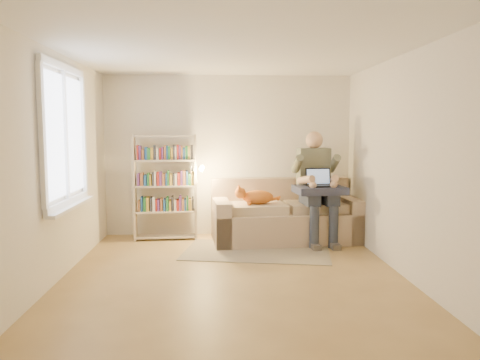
{
  "coord_description": "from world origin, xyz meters",
  "views": [
    {
      "loc": [
        -0.18,
        -5.41,
        1.7
      ],
      "look_at": [
        0.13,
        1.0,
        1.03
      ],
      "focal_mm": 35.0,
      "sensor_mm": 36.0,
      "label": 1
    }
  ],
  "objects": [
    {
      "name": "cat",
      "position": [
        0.34,
        1.56,
        0.72
      ],
      "size": [
        0.71,
        0.29,
        0.26
      ],
      "rotation": [
        0.0,
        0.0,
        0.08
      ],
      "color": "orange",
      "rests_on": "sofa"
    },
    {
      "name": "wall_right",
      "position": [
        2.0,
        0.0,
        1.3
      ],
      "size": [
        0.02,
        4.5,
        2.6
      ],
      "primitive_type": "cube",
      "color": "silver",
      "rests_on": "floor"
    },
    {
      "name": "floor",
      "position": [
        0.0,
        0.0,
        0.0
      ],
      "size": [
        4.5,
        4.5,
        0.0
      ],
      "primitive_type": "plane",
      "color": "olive",
      "rests_on": "ground"
    },
    {
      "name": "rug",
      "position": [
        0.37,
        1.06,
        0.01
      ],
      "size": [
        2.2,
        1.53,
        0.01
      ],
      "primitive_type": "cube",
      "rotation": [
        0.0,
        0.0,
        -0.17
      ],
      "color": "gray",
      "rests_on": "floor"
    },
    {
      "name": "ceiling",
      "position": [
        0.0,
        0.0,
        2.6
      ],
      "size": [
        4.0,
        4.5,
        0.02
      ],
      "primitive_type": "cube",
      "color": "white",
      "rests_on": "wall_back"
    },
    {
      "name": "wall_back",
      "position": [
        0.0,
        2.25,
        1.3
      ],
      "size": [
        4.0,
        0.02,
        2.6
      ],
      "primitive_type": "cube",
      "color": "silver",
      "rests_on": "floor"
    },
    {
      "name": "person",
      "position": [
        1.33,
        1.62,
        0.94
      ],
      "size": [
        0.54,
        0.81,
        1.7
      ],
      "rotation": [
        0.0,
        0.0,
        0.08
      ],
      "color": "slate",
      "rests_on": "sofa"
    },
    {
      "name": "window",
      "position": [
        -1.95,
        0.2,
        1.38
      ],
      "size": [
        0.12,
        1.52,
        1.69
      ],
      "color": "white",
      "rests_on": "wall_left"
    },
    {
      "name": "wall_left",
      "position": [
        -2.0,
        0.0,
        1.3
      ],
      "size": [
        0.02,
        4.5,
        2.6
      ],
      "primitive_type": "cube",
      "color": "silver",
      "rests_on": "floor"
    },
    {
      "name": "laptop",
      "position": [
        1.44,
        1.46,
        0.95
      ],
      "size": [
        0.41,
        0.34,
        0.34
      ],
      "rotation": [
        0.0,
        0.0,
        0.08
      ],
      "color": "black",
      "rests_on": "blanket"
    },
    {
      "name": "blanket",
      "position": [
        1.44,
        1.45,
        0.83
      ],
      "size": [
        0.77,
        0.65,
        0.11
      ],
      "primitive_type": "cube",
      "rotation": [
        0.0,
        0.0,
        0.08
      ],
      "color": "#282D46",
      "rests_on": "person"
    },
    {
      "name": "bookshelf",
      "position": [
        -0.99,
        1.9,
        0.91
      ],
      "size": [
        1.11,
        0.31,
        1.65
      ],
      "rotation": [
        0.0,
        0.0,
        0.06
      ],
      "color": "beige",
      "rests_on": "floor"
    },
    {
      "name": "sofa",
      "position": [
        0.87,
        1.75,
        0.34
      ],
      "size": [
        2.3,
        1.19,
        0.95
      ],
      "rotation": [
        0.0,
        0.0,
        0.08
      ],
      "color": "tan",
      "rests_on": "floor"
    },
    {
      "name": "wall_front",
      "position": [
        0.0,
        -2.25,
        1.3
      ],
      "size": [
        4.0,
        0.02,
        2.6
      ],
      "primitive_type": "cube",
      "color": "silver",
      "rests_on": "floor"
    }
  ]
}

